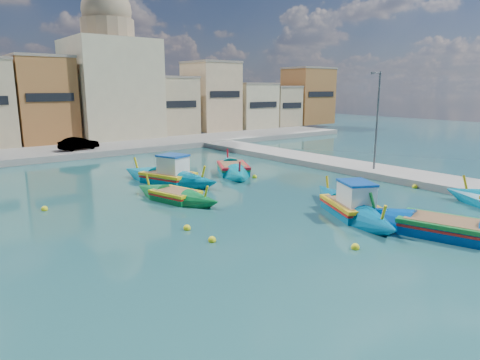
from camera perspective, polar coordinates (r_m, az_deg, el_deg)
name	(u,v)px	position (r m, az deg, el deg)	size (l,w,h in m)	color
ground	(253,246)	(18.99, 1.73, -8.74)	(160.00, 160.00, 0.00)	#164043
east_quay	(452,184)	(33.05, 26.44, -0.51)	(4.00, 70.00, 0.50)	gray
north_quay	(51,153)	(47.43, -23.95, 3.28)	(80.00, 8.00, 0.60)	gray
north_townhouses	(88,103)	(55.98, -19.62, 9.67)	(83.20, 7.87, 10.19)	tan
church_block	(111,75)	(57.73, -16.88, 13.30)	(10.00, 10.00, 19.10)	#C4B893
quay_street_lamp	(377,120)	(34.96, 17.75, 7.60)	(1.18, 0.16, 8.00)	#595B60
luzzu_turquoise_cabin	(351,208)	(24.11, 14.61, -3.66)	(6.03, 9.26, 3.00)	#00689B
luzzu_blue_cabin	(169,178)	(31.49, -9.50, 0.31)	(5.02, 9.35, 3.23)	#007AA1
luzzu_cyan_mid	(233,170)	(34.65, -0.93, 1.38)	(6.30, 9.07, 2.71)	#0089A2
luzzu_green	(176,197)	(26.53, -8.58, -2.23)	(3.50, 7.34, 2.24)	#0B7534
luzzu_blue_south	(445,230)	(22.27, 25.64, -6.00)	(4.87, 9.92, 2.80)	#0048AA
mooring_buoys	(227,201)	(25.87, -1.69, -2.83)	(21.96, 22.79, 0.36)	#FBF91A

